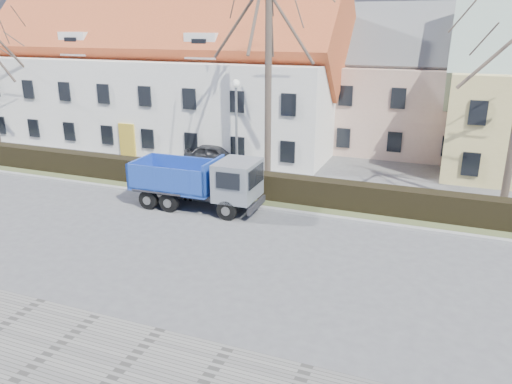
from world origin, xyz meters
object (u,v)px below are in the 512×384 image
at_px(streetlight, 237,135).
at_px(dump_truck, 192,181).
at_px(cart_frame, 184,195).
at_px(parked_car_a, 216,155).

bearing_deg(streetlight, dump_truck, -105.07).
bearing_deg(dump_truck, cart_frame, 140.91).
bearing_deg(cart_frame, parked_car_a, 101.87).
relative_size(streetlight, cart_frame, 9.03).
height_order(dump_truck, streetlight, streetlight).
height_order(streetlight, cart_frame, streetlight).
distance_m(dump_truck, cart_frame, 1.48).
height_order(dump_truck, parked_car_a, dump_truck).
distance_m(streetlight, parked_car_a, 5.43).
distance_m(dump_truck, parked_car_a, 7.54).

